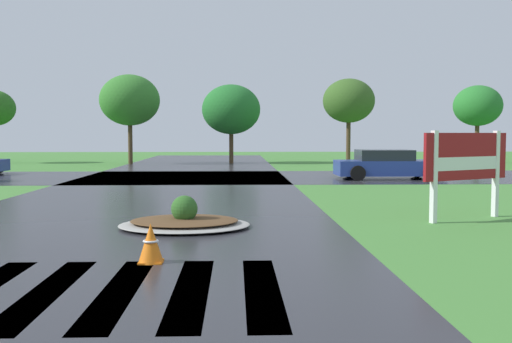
{
  "coord_description": "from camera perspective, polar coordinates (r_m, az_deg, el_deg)",
  "views": [
    {
      "loc": [
        2.36,
        -2.9,
        1.98
      ],
      "look_at": [
        2.84,
        10.62,
        1.1
      ],
      "focal_mm": 40.94,
      "sensor_mm": 36.0,
      "label": 1
    }
  ],
  "objects": [
    {
      "name": "background_treeline",
      "position": [
        38.77,
        -7.96,
        6.32
      ],
      "size": [
        42.52,
        4.71,
        5.77
      ],
      "color": "#4C3823",
      "rests_on": "ground"
    },
    {
      "name": "asphalt_cross_road",
      "position": [
        26.64,
        -7.1,
        -0.55
      ],
      "size": [
        90.0,
        8.28,
        0.01
      ],
      "primitive_type": "cube",
      "color": "#2B2B30",
      "rests_on": "ground"
    },
    {
      "name": "car_silver_hatch",
      "position": [
        26.02,
        12.74,
        0.63
      ],
      "size": [
        4.57,
        2.14,
        1.27
      ],
      "rotation": [
        0.0,
        0.0,
        -0.0
      ],
      "color": "navy",
      "rests_on": "ground"
    },
    {
      "name": "traffic_cone",
      "position": [
        9.13,
        -10.24,
        -6.96
      ],
      "size": [
        0.39,
        0.39,
        0.61
      ],
      "color": "orange",
      "rests_on": "ground"
    },
    {
      "name": "median_island",
      "position": [
        12.41,
        -7.0,
        -4.86
      ],
      "size": [
        2.76,
        2.26,
        0.68
      ],
      "color": "#9E9B93",
      "rests_on": "ground"
    },
    {
      "name": "estate_billboard",
      "position": [
        14.16,
        19.86,
        1.0
      ],
      "size": [
        2.36,
        1.29,
        2.05
      ],
      "rotation": [
        0.0,
        0.0,
        3.62
      ],
      "color": "white",
      "rests_on": "ground"
    },
    {
      "name": "asphalt_roadway",
      "position": [
        13.26,
        -12.31,
        -4.92
      ],
      "size": [
        9.2,
        80.0,
        0.01
      ],
      "primitive_type": "cube",
      "color": "#2B2B30",
      "rests_on": "ground"
    },
    {
      "name": "crosswalk_stripes",
      "position": [
        7.9,
        -19.74,
        -10.97
      ],
      "size": [
        5.85,
        3.38,
        0.01
      ],
      "color": "white",
      "rests_on": "ground"
    }
  ]
}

